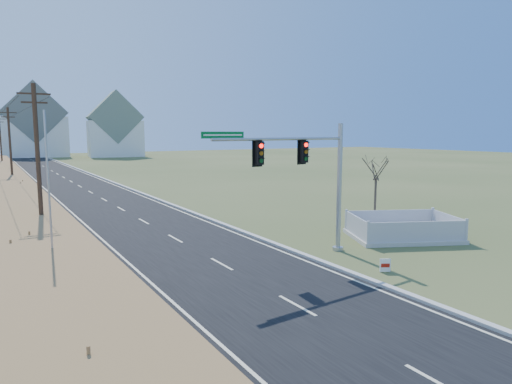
% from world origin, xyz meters
% --- Properties ---
extents(ground, '(260.00, 260.00, 0.00)m').
position_xyz_m(ground, '(0.00, 0.00, 0.00)').
color(ground, '#3F4B24').
rests_on(ground, ground).
extents(road, '(8.00, 180.00, 0.06)m').
position_xyz_m(road, '(0.00, 50.00, 0.03)').
color(road, black).
rests_on(road, ground).
extents(curb, '(0.30, 180.00, 0.18)m').
position_xyz_m(curb, '(4.15, 50.00, 0.09)').
color(curb, '#B2AFA8').
rests_on(curb, ground).
extents(utility_pole_near, '(1.80, 0.26, 9.00)m').
position_xyz_m(utility_pole_near, '(-6.50, 15.00, 4.68)').
color(utility_pole_near, '#422D1E').
rests_on(utility_pole_near, ground).
extents(utility_pole_mid, '(1.80, 0.26, 9.00)m').
position_xyz_m(utility_pole_mid, '(-6.50, 45.00, 4.68)').
color(utility_pole_mid, '#422D1E').
rests_on(utility_pole_mid, ground).
extents(utility_pole_far, '(1.80, 0.26, 9.00)m').
position_xyz_m(utility_pole_far, '(-6.50, 75.00, 4.68)').
color(utility_pole_far, '#422D1E').
rests_on(utility_pole_far, ground).
extents(condo_n, '(15.27, 10.20, 18.54)m').
position_xyz_m(condo_n, '(2.00, 112.00, 7.61)').
color(condo_n, white).
rests_on(condo_n, ground).
extents(condo_ne, '(14.12, 10.51, 16.52)m').
position_xyz_m(condo_ne, '(20.00, 104.00, 6.84)').
color(condo_ne, white).
rests_on(condo_ne, ground).
extents(traffic_signal_mast, '(8.33, 0.97, 6.65)m').
position_xyz_m(traffic_signal_mast, '(4.67, 3.14, 4.14)').
color(traffic_signal_mast, '#9EA0A5').
rests_on(traffic_signal_mast, ground).
extents(fence_enclosure, '(7.08, 6.14, 1.35)m').
position_xyz_m(fence_enclosure, '(11.63, 3.48, 0.27)').
color(fence_enclosure, '#B7B5AD').
rests_on(fence_enclosure, ground).
extents(open_sign, '(0.44, 0.28, 0.59)m').
position_xyz_m(open_sign, '(5.78, -0.70, 0.32)').
color(open_sign, white).
rests_on(open_sign, ground).
extents(flagpole, '(0.32, 0.32, 7.11)m').
position_xyz_m(flagpole, '(-7.00, 6.02, 2.84)').
color(flagpole, '#B7B5AD').
rests_on(flagpole, ground).
extents(bare_tree, '(1.87, 1.87, 4.96)m').
position_xyz_m(bare_tree, '(12.29, 6.38, 3.99)').
color(bare_tree, '#4C3F33').
rests_on(bare_tree, ground).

